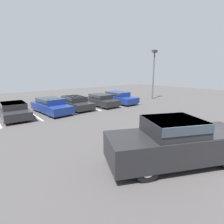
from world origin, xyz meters
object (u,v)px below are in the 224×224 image
object	(u,v)px
parked_sedan_a	(14,110)
pickup_truck	(179,141)
light_post	(154,69)
parked_sedan_d	(101,100)
parked_sedan_b	(51,105)
parked_sedan_e	(118,97)
parked_sedan_c	(75,102)

from	to	relation	value
parked_sedan_a	pickup_truck	bearing A→B (deg)	19.58
pickup_truck	light_post	world-z (taller)	light_post
pickup_truck	parked_sedan_d	bearing A→B (deg)	94.37
parked_sedan_a	parked_sedan_b	distance (m)	2.85
parked_sedan_b	parked_sedan_e	xyz separation A→B (m)	(7.61, -0.13, 0.00)
parked_sedan_a	light_post	distance (m)	16.24
pickup_truck	parked_sedan_a	size ratio (longest dim) A/B	1.35
parked_sedan_c	parked_sedan_e	bearing A→B (deg)	85.63
parked_sedan_c	parked_sedan_b	bearing A→B (deg)	-87.03
parked_sedan_c	pickup_truck	bearing A→B (deg)	-8.99
parked_sedan_a	parked_sedan_e	world-z (taller)	parked_sedan_e
parked_sedan_d	parked_sedan_a	bearing A→B (deg)	-91.58
pickup_truck	parked_sedan_e	distance (m)	13.41
parked_sedan_b	parked_sedan_d	world-z (taller)	parked_sedan_b
light_post	pickup_truck	bearing A→B (deg)	-138.46
parked_sedan_a	parked_sedan_d	world-z (taller)	parked_sedan_d
pickup_truck	parked_sedan_d	distance (m)	12.28
parked_sedan_a	parked_sedan_e	distance (m)	10.46
pickup_truck	parked_sedan_b	xyz separation A→B (m)	(-0.71, 11.63, -0.23)
pickup_truck	parked_sedan_e	xyz separation A→B (m)	(6.89, 11.50, -0.23)
parked_sedan_e	light_post	distance (m)	6.31
pickup_truck	light_post	size ratio (longest dim) A/B	0.97
parked_sedan_c	parked_sedan_d	bearing A→B (deg)	81.59
parked_sedan_c	parked_sedan_d	size ratio (longest dim) A/B	1.05
parked_sedan_a	parked_sedan_c	world-z (taller)	parked_sedan_a
parked_sedan_a	parked_sedan_c	distance (m)	5.20
pickup_truck	parked_sedan_d	world-z (taller)	pickup_truck
parked_sedan_a	parked_sedan_d	xyz separation A→B (m)	(8.03, -0.27, -0.00)
parked_sedan_c	light_post	distance (m)	11.20
parked_sedan_c	parked_sedan_e	distance (m)	5.27
pickup_truck	parked_sedan_b	size ratio (longest dim) A/B	1.22
parked_sedan_c	parked_sedan_e	world-z (taller)	parked_sedan_e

